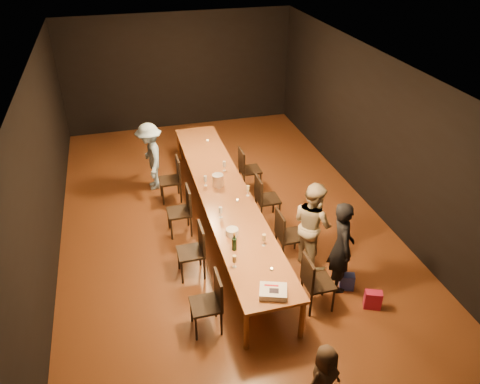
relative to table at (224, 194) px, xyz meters
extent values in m
plane|color=#4A2A12|center=(0.00, 0.00, -0.70)|extent=(10.00, 10.00, 0.00)
cube|color=black|center=(0.00, 5.00, 0.80)|extent=(6.00, 0.04, 3.00)
cube|color=black|center=(-3.00, 0.00, 0.80)|extent=(0.04, 10.00, 3.00)
cube|color=black|center=(3.00, 0.00, 0.80)|extent=(0.04, 10.00, 3.00)
cube|color=silver|center=(0.00, 0.00, 2.30)|extent=(6.00, 10.00, 0.04)
cube|color=brown|center=(0.00, 0.00, 0.02)|extent=(0.90, 6.00, 0.05)
cylinder|color=brown|center=(-0.40, -2.90, -0.35)|extent=(0.08, 0.08, 0.70)
cylinder|color=brown|center=(0.40, -2.90, -0.35)|extent=(0.08, 0.08, 0.70)
cylinder|color=brown|center=(-0.40, 2.90, -0.35)|extent=(0.08, 0.08, 0.70)
cylinder|color=brown|center=(0.40, 2.90, -0.35)|extent=(0.08, 0.08, 0.70)
imported|color=black|center=(1.34, -2.07, 0.08)|extent=(0.47, 0.63, 1.55)
imported|color=#C2B391|center=(1.15, -1.39, 0.06)|extent=(0.75, 0.87, 1.53)
imported|color=#99C5ED|center=(-1.15, 1.80, 0.03)|extent=(0.58, 0.97, 1.47)
imported|color=#3B2D21|center=(0.23, -3.97, -0.21)|extent=(0.57, 0.49, 0.99)
cube|color=#B71B42|center=(1.65, -2.66, -0.55)|extent=(0.29, 0.22, 0.30)
cube|color=#273CAB|center=(1.46, -2.18, -0.56)|extent=(0.26, 0.21, 0.27)
cube|color=white|center=(0.02, -2.74, 0.09)|extent=(0.45, 0.40, 0.08)
cube|color=black|center=(0.02, -2.77, 0.13)|extent=(0.15, 0.13, 0.00)
cube|color=red|center=(0.02, -2.66, 0.13)|extent=(0.19, 0.09, 0.00)
cylinder|color=silver|center=(-0.18, -1.31, 0.10)|extent=(0.24, 0.24, 0.11)
cylinder|color=silver|center=(-0.06, 0.24, 0.16)|extent=(0.24, 0.24, 0.23)
cylinder|color=#B2B7B2|center=(0.15, -2.27, 0.06)|extent=(0.05, 0.05, 0.03)
cylinder|color=#B2B7B2|center=(0.15, -0.37, 0.06)|extent=(0.05, 0.05, 0.03)
cylinder|color=#B2B7B2|center=(0.15, 2.19, 0.06)|extent=(0.05, 0.05, 0.03)
camera|label=1|loc=(-1.63, -7.10, 4.50)|focal=35.00mm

